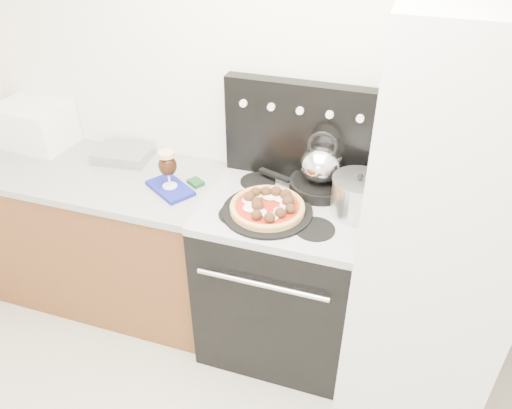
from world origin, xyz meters
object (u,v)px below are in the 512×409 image
at_px(stove_body, 281,279).
at_px(skillet, 319,185).
at_px(oven_mitt, 170,188).
at_px(pizza, 267,206).
at_px(fridge, 440,230).
at_px(stock_pot, 358,197).
at_px(base_cabinet, 102,237).
at_px(toaster_oven, 35,125).
at_px(pizza_pan, 267,211).
at_px(tea_kettle, 321,161).
at_px(beer_glass, 168,169).

relative_size(stove_body, skillet, 2.98).
xyz_separation_m(oven_mitt, pizza, (0.53, -0.06, 0.05)).
height_order(fridge, oven_mitt, fridge).
xyz_separation_m(fridge, pizza, (-0.76, -0.07, 0.01)).
xyz_separation_m(skillet, stock_pot, (0.20, -0.14, 0.06)).
bearing_deg(base_cabinet, stove_body, -1.30).
relative_size(toaster_oven, pizza_pan, 0.92).
height_order(stove_body, oven_mitt, oven_mitt).
distance_m(base_cabinet, toaster_oven, 0.75).
xyz_separation_m(pizza, tea_kettle, (0.19, 0.26, 0.13)).
bearing_deg(stock_pot, stove_body, -174.06).
bearing_deg(stove_body, pizza_pan, -122.17).
bearing_deg(tea_kettle, oven_mitt, -158.08).
distance_m(pizza_pan, stock_pot, 0.42).
bearing_deg(tea_kettle, fridge, -13.01).
height_order(base_cabinet, beer_glass, beer_glass).
bearing_deg(pizza, toaster_oven, 169.24).
bearing_deg(pizza_pan, skillet, 54.74).
height_order(base_cabinet, skillet, skillet).
bearing_deg(tea_kettle, pizza_pan, -119.09).
distance_m(fridge, stock_pot, 0.38).
height_order(toaster_oven, stock_pot, toaster_oven).
distance_m(toaster_oven, tea_kettle, 1.66).
xyz_separation_m(fridge, toaster_oven, (-2.23, 0.21, 0.07)).
distance_m(stove_body, oven_mitt, 0.75).
bearing_deg(pizza, skillet, 54.74).
relative_size(fridge, pizza, 5.52).
distance_m(stove_body, pizza, 0.53).
distance_m(toaster_oven, beer_glass, 0.97).
bearing_deg(fridge, base_cabinet, 178.41).
bearing_deg(skillet, pizza, -125.26).
relative_size(toaster_oven, tea_kettle, 1.76).
relative_size(stove_body, pizza, 2.55).
bearing_deg(pizza, pizza_pan, 0.00).
bearing_deg(stove_body, fridge, -2.05).
relative_size(fridge, stock_pot, 8.03).
height_order(pizza_pan, stock_pot, stock_pot).
bearing_deg(skillet, base_cabinet, -173.14).
relative_size(stove_body, toaster_oven, 2.26).
relative_size(skillet, tea_kettle, 1.34).
bearing_deg(stock_pot, fridge, -9.15).
distance_m(oven_mitt, pizza, 0.53).
distance_m(pizza, skillet, 0.32).
distance_m(oven_mitt, stock_pot, 0.92).
height_order(pizza, tea_kettle, tea_kettle).
bearing_deg(pizza_pan, beer_glass, 173.19).
distance_m(pizza_pan, pizza, 0.03).
xyz_separation_m(beer_glass, skillet, (0.71, 0.20, -0.07)).
distance_m(stove_body, toaster_oven, 1.65).
distance_m(fridge, pizza_pan, 0.76).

